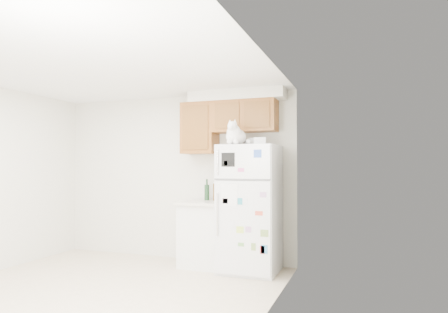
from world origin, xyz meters
The scene contains 9 objects.
ground_plane centered at (0.00, 0.00, -0.01)m, with size 3.80×4.00×0.01m, color beige.
room_shell centered at (0.12, 0.24, 1.67)m, with size 3.84×4.04×2.52m.
refrigerator centered at (1.33, 1.61, 0.85)m, with size 0.76×0.78×1.70m.
base_counter centered at (0.64, 1.68, 0.46)m, with size 0.64×0.64×0.92m.
cat centered at (1.20, 1.38, 1.82)m, with size 0.32×0.46×0.33m.
storage_box_back centered at (1.42, 1.65, 1.75)m, with size 0.18×0.13×0.10m, color white.
storage_box_front centered at (1.51, 1.45, 1.74)m, with size 0.15×0.11×0.09m, color white.
bottle_green centered at (0.61, 1.83, 1.07)m, with size 0.07×0.07×0.31m, color #19381E, non-canonical shape.
bottle_amber centered at (0.76, 1.81, 1.09)m, with size 0.08×0.08×0.34m, color #593814, non-canonical shape.
Camera 1 is at (2.82, -3.59, 1.41)m, focal length 32.00 mm.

